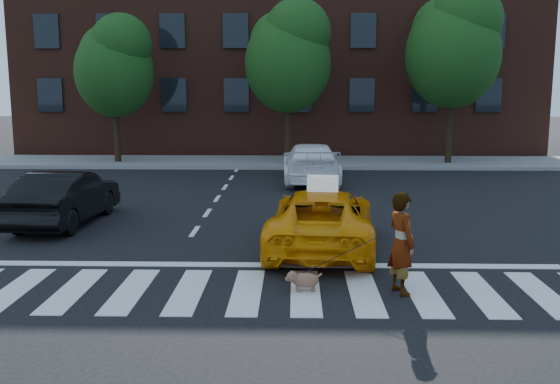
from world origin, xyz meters
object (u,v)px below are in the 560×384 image
tree_left (115,62)px  woman (401,243)px  taxi (322,219)px  white_suv (311,163)px  black_sedan (65,197)px  dog (303,280)px  tree_mid (289,52)px  tree_right (454,42)px

tree_left → woman: tree_left is taller
woman → tree_left: bearing=8.0°
woman → taxi: bearing=1.2°
taxi → white_suv: size_ratio=0.96×
black_sedan → white_suv: size_ratio=0.85×
dog → tree_mid: bearing=84.8°
white_suv → dog: (-0.45, -12.16, -0.49)m
black_sedan → white_suv: 9.48m
woman → dog: woman is taller
tree_left → taxi: bearing=-59.3°
tree_left → dog: (7.92, -16.97, -4.23)m
black_sedan → tree_left: bearing=-77.5°
tree_right → dog: size_ratio=11.95×
taxi → woman: 3.15m
taxi → black_sedan: 6.79m
tree_left → taxi: size_ratio=1.40×
tree_mid → taxi: size_ratio=1.52×
taxi → dog: (-0.45, -2.89, -0.43)m
black_sedan → dog: 7.89m
tree_mid → taxi: tree_mid is taller
tree_left → dog: size_ratio=10.09×
woman → black_sedan: bearing=34.4°
woman → dog: bearing=68.0°
tree_mid → taxi: (0.87, -14.08, -4.20)m
tree_left → woman: bearing=-60.6°
tree_left → tree_mid: tree_mid is taller
taxi → white_suv: 9.27m
tree_mid → dog: size_ratio=11.02×
tree_mid → taxi: 14.72m
tree_right → woman: size_ratio=4.43×
tree_left → tree_mid: bearing=-0.0°
taxi → woman: size_ratio=2.68×
tree_left → taxi: 16.81m
tree_mid → white_suv: (0.87, -4.81, -4.14)m
taxi → tree_mid: bearing=-81.6°
tree_left → dog: tree_left is taller
tree_right → white_suv: 9.03m
dog → woman: bearing=-7.2°
white_suv → woman: woman is taller
tree_right → black_sedan: tree_right is taller
taxi → woman: (1.21, -2.90, 0.22)m
taxi → white_suv: white_suv is taller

